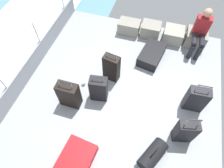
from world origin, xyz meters
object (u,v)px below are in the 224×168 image
Objects in this scene: cargo_crate_0 at (129,27)px; paper_cup at (84,83)px; duffel_bag at (153,155)px; suitcase_2 at (111,68)px; suitcase_4 at (185,131)px; passenger_seated at (201,31)px; suitcase_1 at (76,160)px; cargo_crate_2 at (173,35)px; cargo_crate_1 at (151,30)px; suitcase_3 at (69,95)px; suitcase_6 at (99,89)px; cargo_crate_3 at (196,38)px; suitcase_5 at (196,99)px; suitcase_0 at (152,55)px.

cargo_crate_0 reaches higher than paper_cup.
cargo_crate_0 is 3.42m from duffel_bag.
suitcase_2 is 1.99m from suitcase_4.
suitcase_1 is at bearing -117.44° from passenger_seated.
cargo_crate_2 is 0.82× the size of duffel_bag.
suitcase_2 is at bearing -109.19° from cargo_crate_1.
cargo_crate_0 is 0.94× the size of duffel_bag.
suitcase_4 reaches higher than suitcase_3.
suitcase_6 is (-1.31, -2.27, 0.14)m from cargo_crate_2.
cargo_crate_2 is 0.49× the size of passenger_seated.
duffel_bag is at bearing -99.43° from cargo_crate_3.
cargo_crate_0 is 1.13× the size of cargo_crate_1.
suitcase_5 reaches higher than cargo_crate_1.
suitcase_0 is at bearing -139.38° from cargo_crate_3.
duffel_bag is at bearing -115.92° from suitcase_5.
cargo_crate_3 is at bearing 80.57° from duffel_bag.
suitcase_4 is (1.72, -2.65, 0.14)m from cargo_crate_0.
passenger_seated reaches higher than suitcase_2.
cargo_crate_2 is at bearing 49.64° from paper_cup.
suitcase_2 is at bearing -125.52° from cargo_crate_2.
suitcase_6 is (-0.70, -2.29, 0.13)m from cargo_crate_1.
suitcase_0 is 2.43m from duffel_bag.
cargo_crate_1 is 1.00× the size of cargo_crate_2.
suitcase_1 is at bearing -62.78° from suitcase_3.
suitcase_0 is (0.19, -0.85, -0.05)m from cargo_crate_1.
cargo_crate_2 is 2.73m from paper_cup.
suitcase_0 is (-0.42, -0.83, -0.04)m from cargo_crate_2.
suitcase_1 is 8.02× the size of paper_cup.
duffel_bag is at bearing -50.88° from suitcase_2.
suitcase_1 is 1.71m from paper_cup.
suitcase_4 is at bearing -67.43° from cargo_crate_1.
passenger_seated is at bearing -90.00° from cargo_crate_3.
cargo_crate_0 is 0.73× the size of suitcase_4.
paper_cup is (-2.42, -0.13, -0.27)m from suitcase_5.
suitcase_4 is (1.78, 1.03, 0.21)m from suitcase_1.
suitcase_3 is 0.97× the size of suitcase_4.
cargo_crate_0 is at bearing -178.17° from cargo_crate_2.
suitcase_4 reaches higher than suitcase_0.
suitcase_0 is 2.27m from suitcase_3.
passenger_seated is (0.57, -0.16, 0.41)m from cargo_crate_2.
suitcase_6 is at bearing -106.94° from cargo_crate_1.
suitcase_5 is at bearing 14.74° from suitcase_3.
cargo_crate_0 is at bearing -174.45° from cargo_crate_1.
suitcase_0 is 1.07× the size of suitcase_4.
paper_cup is at bearing 106.88° from suitcase_1.
suitcase_5 is 8.13× the size of paper_cup.
cargo_crate_0 is 0.59m from cargo_crate_1.
suitcase_5 is at bearing 78.98° from suitcase_4.
passenger_seated is at bearing 48.24° from suitcase_6.
cargo_crate_2 is 0.67× the size of suitcase_1.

